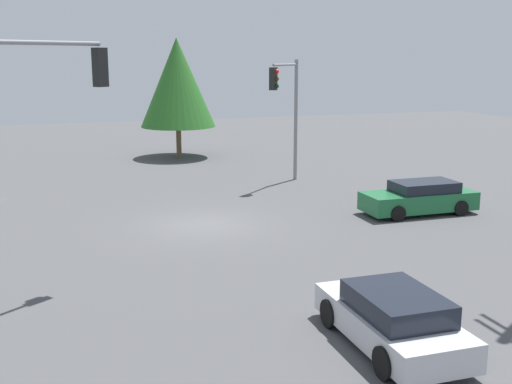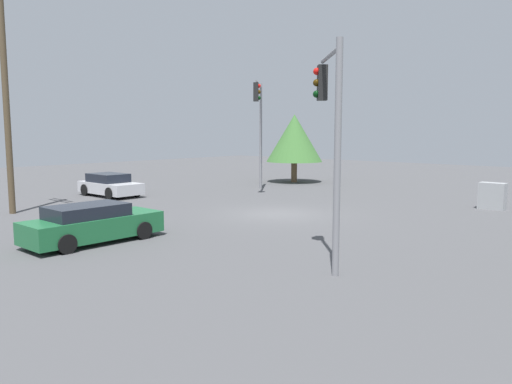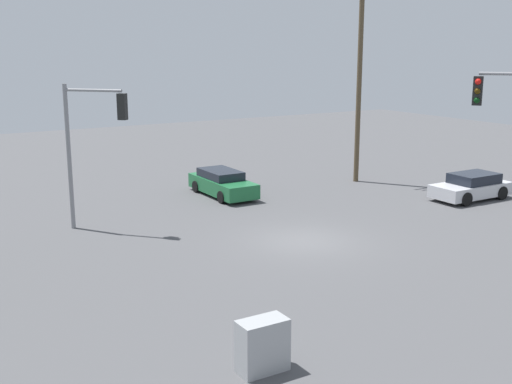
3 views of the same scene
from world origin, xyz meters
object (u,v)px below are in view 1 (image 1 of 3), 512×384
(sedan_silver, at_px, (392,319))
(sedan_green, at_px, (420,198))
(traffic_signal_main, at_px, (21,122))
(traffic_signal_cross, at_px, (287,101))

(sedan_silver, height_order, sedan_green, same)
(sedan_silver, distance_m, sedan_green, 12.68)
(sedan_silver, distance_m, traffic_signal_main, 9.94)
(sedan_silver, xyz_separation_m, traffic_signal_cross, (18.02, -4.37, 3.47))
(sedan_silver, relative_size, traffic_signal_cross, 0.69)
(sedan_green, height_order, traffic_signal_cross, traffic_signal_cross)
(sedan_green, distance_m, traffic_signal_main, 16.26)
(sedan_silver, relative_size, sedan_green, 0.91)
(sedan_silver, bearing_deg, traffic_signal_main, 146.35)
(sedan_green, relative_size, traffic_signal_main, 0.67)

